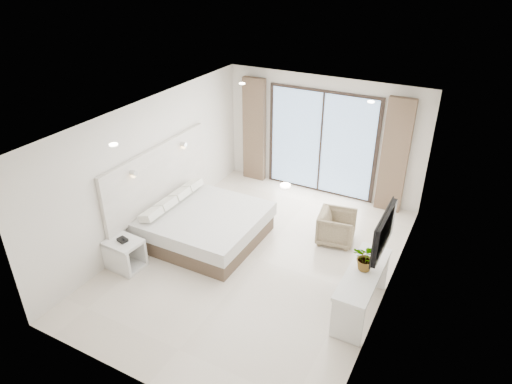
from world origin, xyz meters
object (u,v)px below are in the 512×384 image
nightstand (125,254)px  console_desk (362,283)px  bed (204,225)px  armchair (337,226)px

nightstand → console_desk: bearing=15.5°
bed → nightstand: bearing=-117.4°
console_desk → bed: bearing=170.2°
bed → nightstand: bed is taller
bed → console_desk: console_desk is taller
nightstand → armchair: (3.05, 2.54, 0.07)m
console_desk → armchair: (-0.97, 1.69, -0.21)m
nightstand → console_desk: console_desk is taller
console_desk → armchair: size_ratio=2.25×
nightstand → bed: bearing=66.1°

